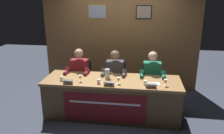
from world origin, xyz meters
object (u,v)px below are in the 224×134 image
chair_left (82,82)px  water_pitcher_central (107,74)px  water_cup_center (99,82)px  document_stack_right (154,84)px  panelist_right (152,76)px  chair_right (151,85)px  water_cup_right (145,83)px  juice_glass_center (118,79)px  conference_table (111,93)px  chair_center (116,83)px  panelist_center (115,74)px  nameplate_center (109,84)px  juice_glass_left (80,77)px  nameplate_left (68,82)px  nameplate_right (151,86)px  panelist_left (79,73)px  juice_glass_right (165,81)px  water_cup_left (62,79)px

chair_left → water_pitcher_central: 0.97m
water_cup_center → document_stack_right: 1.01m
document_stack_right → panelist_right: bearing=92.0°
chair_right → panelist_right: (0.00, -0.20, 0.28)m
panelist_right → water_cup_right: panelist_right is taller
juice_glass_center → water_pitcher_central: water_pitcher_central is taller
conference_table → chair_center: (0.00, 0.71, -0.07)m
panelist_center → nameplate_center: size_ratio=6.31×
water_cup_center → water_pitcher_central: 0.32m
juice_glass_left → panelist_center: panelist_center is taller
water_cup_right → water_pitcher_central: size_ratio=0.40×
nameplate_left → water_cup_center: bearing=8.4°
nameplate_center → nameplate_right: (0.74, 0.01, 0.00)m
conference_table → nameplate_right: bearing=-15.9°
panelist_left → juice_glass_right: bearing=-18.8°
chair_right → document_stack_right: 0.81m
juice_glass_center → panelist_right: bearing=44.0°
chair_left → chair_right: size_ratio=1.00×
water_cup_left → panelist_center: panelist_center is taller
chair_center → panelist_center: panelist_center is taller
water_pitcher_central → document_stack_right: bearing=-12.2°
panelist_left → water_cup_left: bearing=-105.0°
juice_glass_left → chair_center: size_ratio=0.14×
nameplate_left → water_pitcher_central: bearing=29.3°
nameplate_left → document_stack_right: (1.56, 0.18, -0.03)m
chair_center → chair_left: bearing=180.0°
chair_center → water_cup_right: (0.63, -0.80, 0.36)m
panelist_left → nameplate_center: 1.06m
conference_table → panelist_right: size_ratio=2.14×
chair_left → water_cup_left: size_ratio=10.54×
juice_glass_left → nameplate_right: (1.31, -0.13, -0.05)m
chair_left → panelist_center: 0.84m
conference_table → panelist_center: size_ratio=2.14×
panelist_right → chair_left: bearing=172.6°
water_cup_center → panelist_left: bearing=130.7°
chair_left → panelist_left: panelist_left is taller
nameplate_left → water_cup_left: size_ratio=2.20×
panelist_center → juice_glass_center: panelist_center is taller
panelist_left → nameplate_right: (1.50, -0.72, 0.08)m
chair_center → nameplate_left: bearing=-129.4°
nameplate_center → nameplate_right: size_ratio=1.01×
water_pitcher_central → chair_right: bearing=32.7°
conference_table → chair_center: chair_center is taller
nameplate_center → panelist_right: panelist_right is taller
chair_left → document_stack_right: chair_left is taller
chair_center → water_pitcher_central: (-0.09, -0.56, 0.41)m
panelist_left → nameplate_center: panelist_left is taller
chair_center → nameplate_right: 1.23m
water_cup_center → chair_left: bearing=123.3°
chair_center → panelist_center: 0.34m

